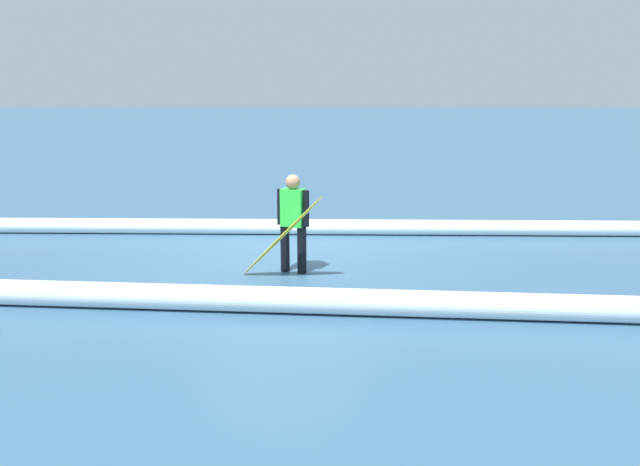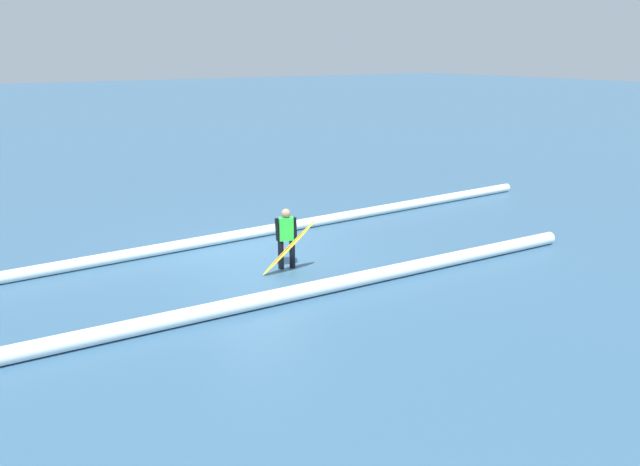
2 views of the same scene
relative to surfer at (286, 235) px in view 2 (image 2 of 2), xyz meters
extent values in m
plane|color=#345A79|center=(0.27, -0.87, -0.84)|extent=(197.78, 197.78, 0.00)
cylinder|color=black|center=(-0.13, 0.05, -0.48)|extent=(0.14, 0.14, 0.71)
cylinder|color=black|center=(0.13, -0.05, -0.48)|extent=(0.14, 0.14, 0.71)
cube|color=#2DD83F|center=(0.00, 0.00, 0.16)|extent=(0.39, 0.31, 0.56)
sphere|color=tan|center=(0.00, 0.00, 0.55)|extent=(0.22, 0.22, 0.22)
cylinder|color=black|center=(-0.20, 0.08, 0.16)|extent=(0.09, 0.12, 0.55)
cylinder|color=black|center=(0.20, -0.08, 0.16)|extent=(0.09, 0.15, 0.55)
ellipsoid|color=yellow|center=(0.14, 0.36, -0.20)|extent=(1.31, 0.66, 1.31)
ellipsoid|color=red|center=(0.14, 0.36, -0.19)|extent=(1.02, 0.44, 1.05)
cylinder|color=white|center=(-0.97, -2.60, -0.69)|extent=(20.16, 0.49, 0.29)
cylinder|color=silver|center=(1.39, 1.72, -0.67)|extent=(16.84, 1.53, 0.33)
camera|label=1|loc=(-0.53, 9.31, 1.86)|focal=35.59mm
camera|label=2|loc=(6.51, 11.50, 4.21)|focal=32.34mm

